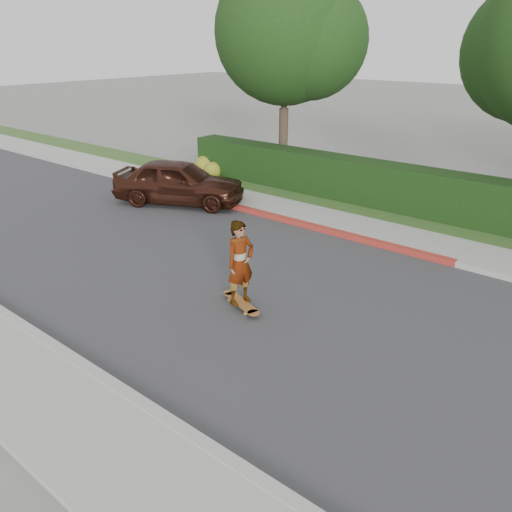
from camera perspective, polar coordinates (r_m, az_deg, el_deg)
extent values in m
plane|color=slate|center=(10.13, 9.01, -7.24)|extent=(120.00, 120.00, 0.00)
cube|color=#2D2D30|center=(10.13, 9.01, -7.22)|extent=(60.00, 8.00, 0.01)
cube|color=#9E9E99|center=(7.47, -8.18, -19.38)|extent=(60.00, 0.20, 0.15)
cube|color=gray|center=(7.09, -13.89, -23.00)|extent=(60.00, 1.60, 0.12)
cube|color=#9E9E99|center=(13.48, 17.93, 0.26)|extent=(60.00, 0.20, 0.15)
cube|color=maroon|center=(15.76, 0.95, 4.79)|extent=(12.00, 0.21, 0.15)
cube|color=gray|center=(14.28, 19.29, 1.31)|extent=(60.00, 1.60, 0.12)
cube|color=#2D4C1E|center=(15.72, 21.37, 2.97)|extent=(60.00, 1.60, 0.10)
cube|color=black|center=(17.09, 12.85, 8.04)|extent=(15.00, 1.00, 1.50)
sphere|color=#2D4C19|center=(20.96, -5.82, 10.17)|extent=(0.90, 0.90, 0.90)
sphere|color=#2D4C19|center=(20.42, -4.99, 9.71)|extent=(0.70, 0.70, 0.70)
cylinder|color=#33261C|center=(20.31, 3.12, 12.72)|extent=(0.36, 0.36, 2.70)
cylinder|color=#33261C|center=(20.03, 3.25, 18.42)|extent=(0.24, 0.24, 2.25)
sphere|color=black|center=(19.96, 3.40, 24.22)|extent=(5.20, 5.20, 5.20)
sphere|color=black|center=(20.75, 2.13, 23.66)|extent=(4.42, 4.42, 4.42)
sphere|color=black|center=(19.69, 6.24, 23.27)|extent=(4.16, 4.16, 4.16)
cylinder|color=#B69532|center=(10.66, -3.09, -5.04)|extent=(0.08, 0.06, 0.07)
cylinder|color=#B69532|center=(10.74, -2.19, -4.78)|extent=(0.08, 0.06, 0.07)
cylinder|color=#B69532|center=(10.14, -1.24, -6.60)|extent=(0.08, 0.06, 0.07)
cylinder|color=#B69532|center=(10.23, -0.31, -6.32)|extent=(0.08, 0.06, 0.07)
cube|color=silver|center=(10.68, -2.65, -4.69)|extent=(0.12, 0.21, 0.03)
cube|color=silver|center=(10.16, -0.78, -6.23)|extent=(0.12, 0.21, 0.03)
cube|color=brown|center=(10.40, -1.74, -5.31)|extent=(1.04, 0.57, 0.02)
cylinder|color=brown|center=(10.80, -3.09, -4.20)|extent=(0.32, 0.32, 0.02)
cylinder|color=brown|center=(10.02, -0.28, -6.51)|extent=(0.32, 0.32, 0.02)
imported|color=white|center=(10.00, -1.80, -0.80)|extent=(0.54, 0.71, 1.78)
imported|color=#381A11|center=(17.13, -8.80, 8.37)|extent=(4.71, 3.44, 1.49)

